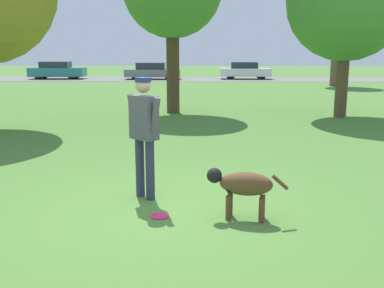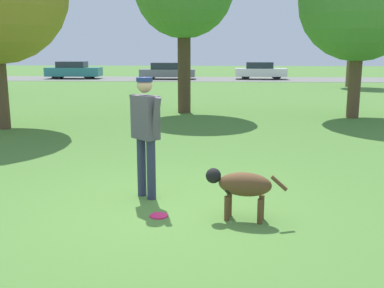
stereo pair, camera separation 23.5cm
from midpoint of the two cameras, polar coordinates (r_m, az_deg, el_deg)
ground_plane at (r=6.37m, az=-5.15°, el=-7.84°), size 120.00×120.00×0.00m
far_road_strip at (r=34.67m, az=0.30°, el=8.24°), size 120.00×6.00×0.01m
person at (r=6.48m, az=-7.14°, el=2.11°), size 0.57×0.53×1.77m
dog at (r=5.77m, az=5.23°, el=-5.20°), size 1.05×0.43×0.66m
frisbee at (r=5.97m, az=-5.26°, el=-9.12°), size 0.24×0.24×0.02m
tree_near_right at (r=15.51m, az=18.70°, el=16.90°), size 3.81×3.81×5.61m
tree_far_right at (r=29.01m, az=17.64°, el=14.42°), size 3.05×3.05×5.30m
parked_car_teal at (r=36.42m, az=-16.93°, el=8.92°), size 4.20×1.84×1.32m
parked_car_grey at (r=34.70m, az=-5.27°, el=9.20°), size 4.19×1.86×1.25m
parked_car_white at (r=34.95m, az=6.58°, el=9.24°), size 3.89×1.79×1.29m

